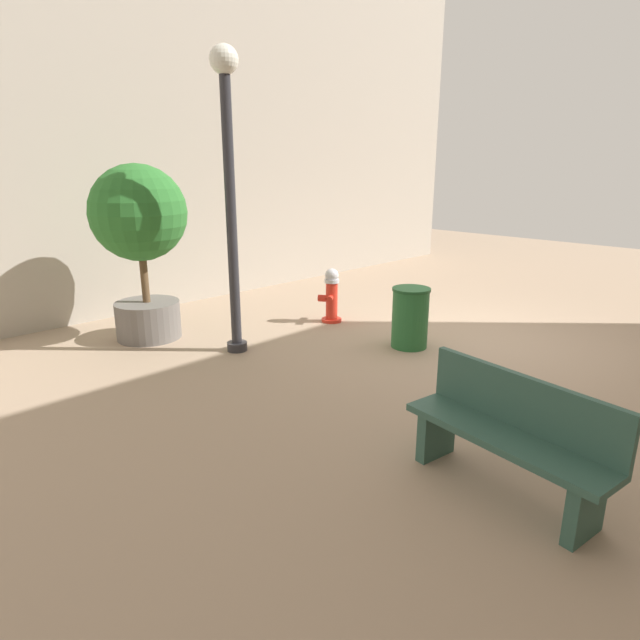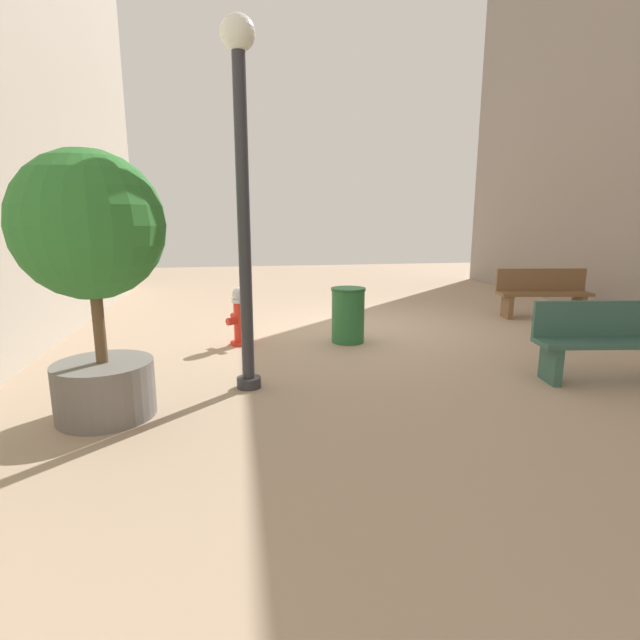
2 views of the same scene
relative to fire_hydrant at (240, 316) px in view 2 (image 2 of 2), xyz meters
name	(u,v)px [view 2 (image 2 of 2)]	position (x,y,z in m)	size (l,w,h in m)	color
ground_plane	(369,328)	(-2.28, -0.78, -0.45)	(23.40, 23.40, 0.00)	tan
fire_hydrant	(240,316)	(0.00, 0.00, 0.00)	(0.39, 0.39, 0.90)	red
bench_near	(543,292)	(-5.88, -1.13, 0.05)	(1.81, 0.71, 0.95)	brown
bench_far	(606,340)	(-4.31, 2.43, 0.05)	(1.73, 0.68, 0.95)	#33594C
planter_tree	(92,254)	(1.34, 2.57, 1.15)	(1.37, 1.37, 2.54)	slate
street_lamp	(242,169)	(-0.07, 1.98, 1.98)	(0.36, 0.36, 3.92)	#2D2D33
trash_bin	(348,315)	(-1.68, 0.12, -0.02)	(0.54, 0.54, 0.86)	#266633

